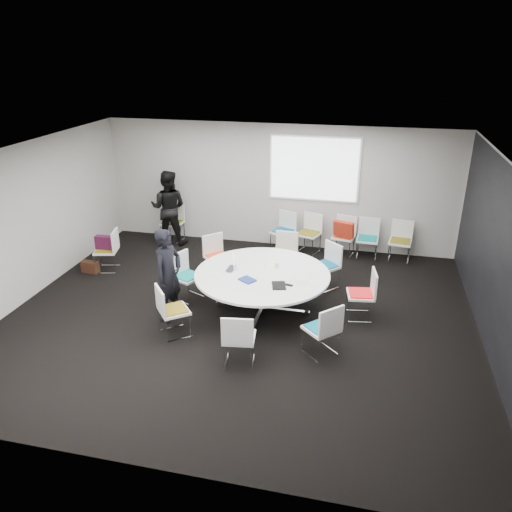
% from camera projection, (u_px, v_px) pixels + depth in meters
% --- Properties ---
extents(room_shell, '(8.08, 7.08, 2.88)m').
position_uv_depth(room_shell, '(244.00, 242.00, 8.15)').
color(room_shell, black).
rests_on(room_shell, ground).
extents(conference_table, '(2.35, 2.35, 0.73)m').
position_uv_depth(conference_table, '(262.00, 282.00, 8.70)').
color(conference_table, silver).
rests_on(conference_table, ground).
extents(projection_screen, '(1.90, 0.03, 1.35)m').
position_uv_depth(projection_screen, '(314.00, 169.00, 10.92)').
color(projection_screen, white).
rests_on(projection_screen, room_shell).
extents(chair_ring_a, '(0.51, 0.52, 0.88)m').
position_uv_depth(chair_ring_a, '(360.00, 303.00, 8.59)').
color(chair_ring_a, silver).
rests_on(chair_ring_a, ground).
extents(chair_ring_b, '(0.64, 0.64, 0.88)m').
position_uv_depth(chair_ring_b, '(325.00, 274.00, 9.66)').
color(chair_ring_b, silver).
rests_on(chair_ring_b, ground).
extents(chair_ring_c, '(0.47, 0.45, 0.88)m').
position_uv_depth(chair_ring_c, '(285.00, 262.00, 10.18)').
color(chair_ring_c, silver).
rests_on(chair_ring_c, ground).
extents(chair_ring_d, '(0.64, 0.64, 0.88)m').
position_uv_depth(chair_ring_d, '(218.00, 265.00, 10.06)').
color(chair_ring_d, silver).
rests_on(chair_ring_d, ground).
extents(chair_ring_e, '(0.60, 0.61, 0.88)m').
position_uv_depth(chair_ring_e, '(188.00, 285.00, 9.23)').
color(chair_ring_e, silver).
rests_on(chair_ring_e, ground).
extents(chair_ring_f, '(0.64, 0.64, 0.88)m').
position_uv_depth(chair_ring_f, '(174.00, 320.00, 8.07)').
color(chair_ring_f, silver).
rests_on(chair_ring_f, ground).
extents(chair_ring_g, '(0.52, 0.51, 0.88)m').
position_uv_depth(chair_ring_g, '(239.00, 348.00, 7.33)').
color(chair_ring_g, silver).
rests_on(chair_ring_g, ground).
extents(chair_ring_h, '(0.64, 0.64, 0.88)m').
position_uv_depth(chair_ring_h, '(321.00, 339.00, 7.56)').
color(chair_ring_h, silver).
rests_on(chair_ring_h, ground).
extents(chair_back_a, '(0.59, 0.59, 0.88)m').
position_uv_depth(chair_back_a, '(283.00, 239.00, 11.40)').
color(chair_back_a, silver).
rests_on(chair_back_a, ground).
extents(chair_back_b, '(0.58, 0.57, 0.88)m').
position_uv_depth(chair_back_b, '(309.00, 241.00, 11.28)').
color(chair_back_b, silver).
rests_on(chair_back_b, ground).
extents(chair_back_c, '(0.54, 0.53, 0.88)m').
position_uv_depth(chair_back_c, '(343.00, 244.00, 11.12)').
color(chair_back_c, silver).
rests_on(chair_back_c, ground).
extents(chair_back_d, '(0.49, 0.47, 0.88)m').
position_uv_depth(chair_back_d, '(367.00, 246.00, 10.97)').
color(chair_back_d, silver).
rests_on(chair_back_d, ground).
extents(chair_back_e, '(0.52, 0.51, 0.88)m').
position_uv_depth(chair_back_e, '(399.00, 249.00, 10.83)').
color(chair_back_e, silver).
rests_on(chair_back_e, ground).
extents(chair_spare_left, '(0.54, 0.55, 0.88)m').
position_uv_depth(chair_spare_left, '(108.00, 258.00, 10.39)').
color(chair_spare_left, silver).
rests_on(chair_spare_left, ground).
extents(chair_person_back, '(0.53, 0.52, 0.88)m').
position_uv_depth(chair_person_back, '(173.00, 229.00, 11.96)').
color(chair_person_back, silver).
rests_on(chair_person_back, ground).
extents(person_main, '(0.54, 0.68, 1.63)m').
position_uv_depth(person_main, '(168.00, 275.00, 8.36)').
color(person_main, black).
rests_on(person_main, ground).
extents(person_back, '(0.91, 0.74, 1.75)m').
position_uv_depth(person_back, '(168.00, 208.00, 11.57)').
color(person_back, black).
rests_on(person_back, ground).
extents(laptop, '(0.20, 0.30, 0.02)m').
position_uv_depth(laptop, '(233.00, 269.00, 8.77)').
color(laptop, '#333338').
rests_on(laptop, conference_table).
extents(laptop_lid, '(0.11, 0.29, 0.22)m').
position_uv_depth(laptop_lid, '(234.00, 262.00, 8.75)').
color(laptop_lid, silver).
rests_on(laptop_lid, conference_table).
extents(notebook_black, '(0.29, 0.35, 0.02)m').
position_uv_depth(notebook_black, '(279.00, 285.00, 8.17)').
color(notebook_black, black).
rests_on(notebook_black, conference_table).
extents(tablet_folio, '(0.33, 0.31, 0.03)m').
position_uv_depth(tablet_folio, '(247.00, 280.00, 8.36)').
color(tablet_folio, navy).
rests_on(tablet_folio, conference_table).
extents(papers_right, '(0.32, 0.24, 0.00)m').
position_uv_depth(papers_right, '(302.00, 271.00, 8.69)').
color(papers_right, white).
rests_on(papers_right, conference_table).
extents(papers_front, '(0.36, 0.31, 0.00)m').
position_uv_depth(papers_front, '(297.00, 282.00, 8.32)').
color(papers_front, silver).
rests_on(papers_front, conference_table).
extents(cup, '(0.08, 0.08, 0.09)m').
position_uv_depth(cup, '(276.00, 265.00, 8.84)').
color(cup, white).
rests_on(cup, conference_table).
extents(phone, '(0.15, 0.10, 0.01)m').
position_uv_depth(phone, '(289.00, 285.00, 8.20)').
color(phone, black).
rests_on(phone, conference_table).
extents(maroon_bag, '(0.40, 0.15, 0.28)m').
position_uv_depth(maroon_bag, '(105.00, 242.00, 10.25)').
color(maroon_bag, '#44122D').
rests_on(maroon_bag, chair_spare_left).
extents(brown_bag, '(0.38, 0.20, 0.24)m').
position_uv_depth(brown_bag, '(90.00, 267.00, 10.34)').
color(brown_bag, '#351B10').
rests_on(brown_bag, ground).
extents(red_jacket, '(0.47, 0.29, 0.36)m').
position_uv_depth(red_jacket, '(344.00, 229.00, 10.75)').
color(red_jacket, '#A82614').
rests_on(red_jacket, chair_back_c).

